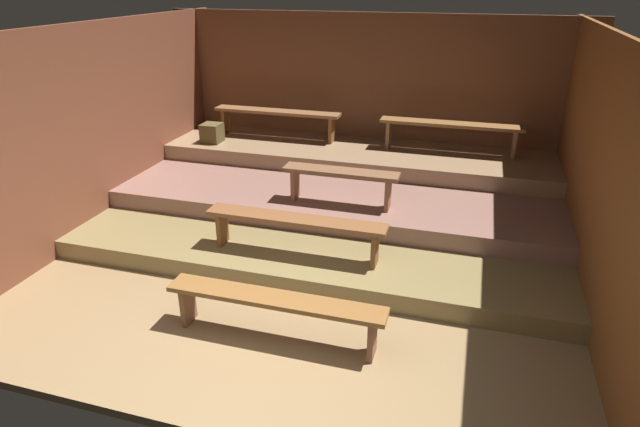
# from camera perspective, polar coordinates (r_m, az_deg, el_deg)

# --- Properties ---
(ground) EXTENTS (6.50, 6.04, 0.08)m
(ground) POSITION_cam_1_polar(r_m,az_deg,el_deg) (6.52, -0.09, -3.81)
(ground) COLOR olive
(wall_back) EXTENTS (6.50, 0.06, 2.54)m
(wall_back) POSITION_cam_1_polar(r_m,az_deg,el_deg) (8.50, 5.12, 12.25)
(wall_back) COLOR brown
(wall_back) RESTS_ON ground
(wall_left) EXTENTS (0.06, 6.04, 2.54)m
(wall_left) POSITION_cam_1_polar(r_m,az_deg,el_deg) (7.34, -22.46, 8.59)
(wall_left) COLOR brown
(wall_left) RESTS_ON ground
(wall_right) EXTENTS (0.06, 6.04, 2.54)m
(wall_right) POSITION_cam_1_polar(r_m,az_deg,el_deg) (5.91, 27.82, 4.09)
(wall_right) COLOR brown
(wall_right) RESTS_ON ground
(platform_lower) EXTENTS (5.70, 3.78, 0.22)m
(platform_lower) POSITION_cam_1_polar(r_m,az_deg,el_deg) (7.08, 1.59, -0.07)
(platform_lower) COLOR olive
(platform_lower) RESTS_ON ground
(platform_middle) EXTENTS (5.70, 2.74, 0.22)m
(platform_middle) POSITION_cam_1_polar(r_m,az_deg,el_deg) (7.46, 2.65, 3.06)
(platform_middle) COLOR #8C6458
(platform_middle) RESTS_ON platform_lower
(platform_upper) EXTENTS (5.70, 1.35, 0.22)m
(platform_upper) POSITION_cam_1_polar(r_m,az_deg,el_deg) (8.02, 3.90, 6.25)
(platform_upper) COLOR #967554
(platform_upper) RESTS_ON platform_middle
(bench_floor_center) EXTENTS (2.01, 0.27, 0.44)m
(bench_floor_center) POSITION_cam_1_polar(r_m,az_deg,el_deg) (4.78, -4.86, -9.74)
(bench_floor_center) COLOR brown
(bench_floor_center) RESTS_ON ground
(bench_lower_center) EXTENTS (1.99, 0.27, 0.44)m
(bench_lower_center) POSITION_cam_1_polar(r_m,az_deg,el_deg) (5.70, -2.67, -1.16)
(bench_lower_center) COLOR brown
(bench_lower_center) RESTS_ON platform_lower
(bench_middle_center) EXTENTS (1.42, 0.27, 0.44)m
(bench_middle_center) POSITION_cam_1_polar(r_m,az_deg,el_deg) (6.44, 2.24, 3.89)
(bench_middle_center) COLOR brown
(bench_middle_center) RESTS_ON platform_middle
(bench_upper_left) EXTENTS (2.02, 0.27, 0.44)m
(bench_upper_left) POSITION_cam_1_polar(r_m,az_deg,el_deg) (8.45, -4.66, 10.49)
(bench_upper_left) COLOR brown
(bench_upper_left) RESTS_ON platform_upper
(bench_upper_right) EXTENTS (2.02, 0.27, 0.44)m
(bench_upper_right) POSITION_cam_1_polar(r_m,az_deg,el_deg) (7.92, 13.87, 8.92)
(bench_upper_right) COLOR brown
(bench_upper_right) RESTS_ON platform_upper
(wooden_crate_upper) EXTENTS (0.29, 0.29, 0.29)m
(wooden_crate_upper) POSITION_cam_1_polar(r_m,az_deg,el_deg) (8.42, -11.55, 8.50)
(wooden_crate_upper) COLOR brown
(wooden_crate_upper) RESTS_ON platform_upper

